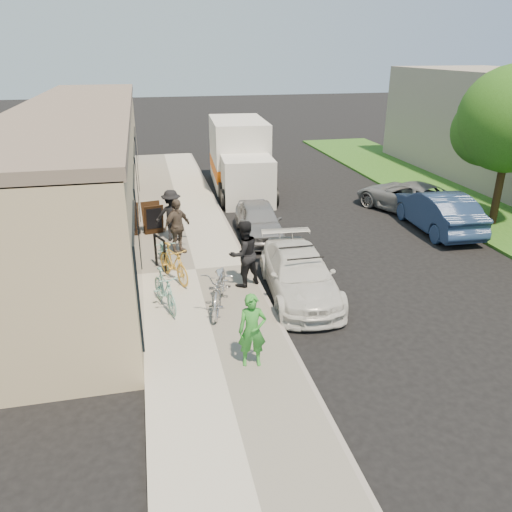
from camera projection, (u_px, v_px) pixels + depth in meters
ground at (293, 317)px, 11.89m from camera, size 120.00×120.00×0.00m
sidewalk at (196, 271)px, 14.16m from camera, size 3.00×34.00×0.15m
curb at (249, 267)px, 14.48m from camera, size 0.12×34.00×0.13m
storefront at (83, 168)px, 17.21m from camera, size 3.60×20.00×4.22m
bike_rack at (160, 250)px, 13.89m from camera, size 0.31×0.66×0.99m
sandwich_board at (153, 218)px, 16.68m from camera, size 0.73×0.74×1.03m
sedan_white at (299, 274)px, 12.77m from camera, size 1.97×4.17×1.22m
sedan_silver at (259, 220)px, 16.75m from camera, size 1.64×3.55×1.18m
moving_truck at (240, 160)px, 22.22m from camera, size 2.69×6.28×3.02m
far_car_blue at (437, 211)px, 17.38m from camera, size 1.65×4.31×1.40m
far_car_gray at (408, 197)px, 19.39m from camera, size 3.50×4.74×1.20m
median_tree at (509, 124)px, 16.72m from camera, size 3.53×3.53×5.41m
tandem_bike at (220, 286)px, 11.90m from camera, size 1.22×2.19×1.09m
woman_rider at (252, 331)px, 9.61m from camera, size 0.60×0.44×1.51m
man_standing at (244, 254)px, 12.87m from camera, size 1.06×0.96×1.77m
cruiser_bike_a at (165, 290)px, 11.85m from camera, size 0.84×1.64×0.95m
cruiser_bike_b at (165, 252)px, 14.27m from camera, size 0.67×1.58×0.81m
cruiser_bike_c at (173, 263)px, 13.28m from camera, size 1.06×1.71×0.99m
bystander_a at (172, 215)px, 15.97m from camera, size 1.18×0.83×1.67m
bystander_b at (177, 227)px, 14.92m from camera, size 1.03×0.95×1.69m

